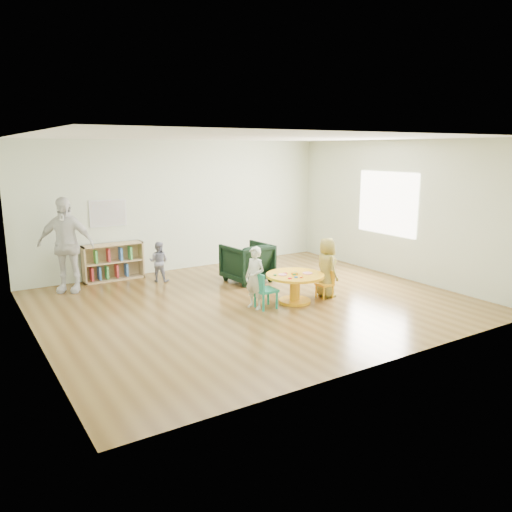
{
  "coord_description": "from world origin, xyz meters",
  "views": [
    {
      "loc": [
        -4.42,
        -7.05,
        2.62
      ],
      "look_at": [
        -0.15,
        -0.3,
        0.9
      ],
      "focal_mm": 35.0,
      "sensor_mm": 36.0,
      "label": 1
    }
  ],
  "objects_px": {
    "kid_chair_right": "(326,283)",
    "child_right": "(327,267)",
    "bookshelf": "(112,262)",
    "armchair": "(247,262)",
    "child_left": "(255,278)",
    "activity_table": "(295,283)",
    "toddler": "(159,262)",
    "adult_caretaker": "(66,245)",
    "kid_chair_left": "(264,289)"
  },
  "relations": [
    {
      "from": "kid_chair_right",
      "to": "child_left",
      "type": "bearing_deg",
      "value": 83.04
    },
    {
      "from": "kid_chair_right",
      "to": "child_right",
      "type": "bearing_deg",
      "value": -39.96
    },
    {
      "from": "activity_table",
      "to": "child_left",
      "type": "distance_m",
      "value": 0.79
    },
    {
      "from": "kid_chair_right",
      "to": "child_right",
      "type": "relative_size",
      "value": 0.46
    },
    {
      "from": "activity_table",
      "to": "adult_caretaker",
      "type": "bearing_deg",
      "value": 138.38
    },
    {
      "from": "child_right",
      "to": "activity_table",
      "type": "bearing_deg",
      "value": 94.45
    },
    {
      "from": "child_right",
      "to": "bookshelf",
      "type": "bearing_deg",
      "value": 47.26
    },
    {
      "from": "armchair",
      "to": "kid_chair_right",
      "type": "bearing_deg",
      "value": 104.39
    },
    {
      "from": "child_right",
      "to": "toddler",
      "type": "height_order",
      "value": "child_right"
    },
    {
      "from": "kid_chair_left",
      "to": "kid_chair_right",
      "type": "bearing_deg",
      "value": 87.97
    },
    {
      "from": "kid_chair_left",
      "to": "adult_caretaker",
      "type": "xyz_separation_m",
      "value": [
        -2.52,
        2.82,
        0.56
      ]
    },
    {
      "from": "kid_chair_right",
      "to": "bookshelf",
      "type": "bearing_deg",
      "value": 40.3
    },
    {
      "from": "toddler",
      "to": "child_right",
      "type": "bearing_deg",
      "value": 170.64
    },
    {
      "from": "child_right",
      "to": "adult_caretaker",
      "type": "relative_size",
      "value": 0.6
    },
    {
      "from": "bookshelf",
      "to": "armchair",
      "type": "xyz_separation_m",
      "value": [
        2.25,
        -1.59,
        0.02
      ]
    },
    {
      "from": "armchair",
      "to": "adult_caretaker",
      "type": "bearing_deg",
      "value": -25.78
    },
    {
      "from": "bookshelf",
      "to": "armchair",
      "type": "bearing_deg",
      "value": -35.22
    },
    {
      "from": "adult_caretaker",
      "to": "child_right",
      "type": "bearing_deg",
      "value": -4.2
    },
    {
      "from": "adult_caretaker",
      "to": "activity_table",
      "type": "bearing_deg",
      "value": -9.64
    },
    {
      "from": "kid_chair_left",
      "to": "toddler",
      "type": "distance_m",
      "value": 2.71
    },
    {
      "from": "toddler",
      "to": "adult_caretaker",
      "type": "height_order",
      "value": "adult_caretaker"
    },
    {
      "from": "activity_table",
      "to": "toddler",
      "type": "xyz_separation_m",
      "value": [
        -1.47,
        2.58,
        0.06
      ]
    },
    {
      "from": "toddler",
      "to": "bookshelf",
      "type": "bearing_deg",
      "value": -0.23
    },
    {
      "from": "activity_table",
      "to": "child_left",
      "type": "bearing_deg",
      "value": 173.55
    },
    {
      "from": "kid_chair_left",
      "to": "activity_table",
      "type": "bearing_deg",
      "value": 91.04
    },
    {
      "from": "child_left",
      "to": "toddler",
      "type": "distance_m",
      "value": 2.59
    },
    {
      "from": "kid_chair_left",
      "to": "child_right",
      "type": "relative_size",
      "value": 0.58
    },
    {
      "from": "activity_table",
      "to": "adult_caretaker",
      "type": "distance_m",
      "value": 4.28
    },
    {
      "from": "kid_chair_right",
      "to": "armchair",
      "type": "relative_size",
      "value": 0.58
    },
    {
      "from": "armchair",
      "to": "adult_caretaker",
      "type": "relative_size",
      "value": 0.48
    },
    {
      "from": "armchair",
      "to": "child_left",
      "type": "height_order",
      "value": "child_left"
    },
    {
      "from": "bookshelf",
      "to": "kid_chair_left",
      "type": "bearing_deg",
      "value": -64.09
    },
    {
      "from": "activity_table",
      "to": "kid_chair_left",
      "type": "distance_m",
      "value": 0.65
    },
    {
      "from": "kid_chair_left",
      "to": "bookshelf",
      "type": "height_order",
      "value": "bookshelf"
    },
    {
      "from": "kid_chair_left",
      "to": "toddler",
      "type": "height_order",
      "value": "toddler"
    },
    {
      "from": "kid_chair_left",
      "to": "toddler",
      "type": "bearing_deg",
      "value": -161.51
    },
    {
      "from": "adult_caretaker",
      "to": "bookshelf",
      "type": "bearing_deg",
      "value": 54.99
    },
    {
      "from": "kid_chair_left",
      "to": "adult_caretaker",
      "type": "height_order",
      "value": "adult_caretaker"
    },
    {
      "from": "kid_chair_left",
      "to": "child_left",
      "type": "bearing_deg",
      "value": -127.16
    },
    {
      "from": "bookshelf",
      "to": "armchair",
      "type": "relative_size",
      "value": 1.4
    },
    {
      "from": "child_left",
      "to": "child_right",
      "type": "distance_m",
      "value": 1.46
    },
    {
      "from": "activity_table",
      "to": "kid_chair_left",
      "type": "height_order",
      "value": "kid_chair_left"
    },
    {
      "from": "bookshelf",
      "to": "child_right",
      "type": "bearing_deg",
      "value": -47.99
    },
    {
      "from": "armchair",
      "to": "adult_caretaker",
      "type": "xyz_separation_m",
      "value": [
        -3.2,
        1.18,
        0.5
      ]
    },
    {
      "from": "toddler",
      "to": "child_left",
      "type": "bearing_deg",
      "value": 146.56
    },
    {
      "from": "activity_table",
      "to": "kid_chair_right",
      "type": "height_order",
      "value": "activity_table"
    },
    {
      "from": "armchair",
      "to": "child_right",
      "type": "height_order",
      "value": "child_right"
    },
    {
      "from": "activity_table",
      "to": "toddler",
      "type": "distance_m",
      "value": 2.97
    },
    {
      "from": "bookshelf",
      "to": "adult_caretaker",
      "type": "relative_size",
      "value": 0.68
    },
    {
      "from": "activity_table",
      "to": "bookshelf",
      "type": "relative_size",
      "value": 0.84
    }
  ]
}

